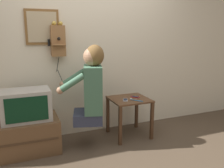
{
  "coord_description": "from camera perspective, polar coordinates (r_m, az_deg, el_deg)",
  "views": [
    {
      "loc": [
        -0.98,
        -2.3,
        1.47
      ],
      "look_at": [
        0.17,
        0.55,
        0.8
      ],
      "focal_mm": 38.0,
      "sensor_mm": 36.0,
      "label": 1
    }
  ],
  "objects": [
    {
      "name": "ground_plane",
      "position": [
        2.9,
        1.05,
        -18.15
      ],
      "size": [
        14.0,
        14.0,
        0.0
      ],
      "primitive_type": "plane",
      "color": "#4C3D2D"
    },
    {
      "name": "wall_back",
      "position": [
        3.45,
        -5.44,
        9.03
      ],
      "size": [
        6.8,
        0.05,
        2.55
      ],
      "color": "beige",
      "rests_on": "ground_plane"
    },
    {
      "name": "side_table",
      "position": [
        3.39,
        4.17,
        -5.33
      ],
      "size": [
        0.53,
        0.51,
        0.56
      ],
      "color": "#51331E",
      "rests_on": "ground_plane"
    },
    {
      "name": "person",
      "position": [
        2.98,
        -5.06,
        -0.32
      ],
      "size": [
        0.63,
        0.52,
        0.99
      ],
      "rotation": [
        0.0,
        0.0,
        1.29
      ],
      "color": "#2D3347",
      "rests_on": "ground_plane"
    },
    {
      "name": "tv_stand",
      "position": [
        3.22,
        -19.49,
        -11.48
      ],
      "size": [
        0.74,
        0.54,
        0.42
      ],
      "color": "brown",
      "rests_on": "ground_plane"
    },
    {
      "name": "television",
      "position": [
        3.07,
        -19.94,
        -4.78
      ],
      "size": [
        0.57,
        0.38,
        0.38
      ],
      "color": "#ADA89E",
      "rests_on": "tv_stand"
    },
    {
      "name": "wall_phone_antique",
      "position": [
        3.26,
        -12.89,
        10.21
      ],
      "size": [
        0.23,
        0.19,
        0.83
      ],
      "color": "olive"
    },
    {
      "name": "framed_picture",
      "position": [
        3.28,
        -16.44,
        13.0
      ],
      "size": [
        0.43,
        0.03,
        0.45
      ],
      "color": "brown"
    },
    {
      "name": "cell_phone_held",
      "position": [
        3.26,
        3.22,
        -3.84
      ],
      "size": [
        0.11,
        0.14,
        0.01
      ],
      "rotation": [
        0.0,
        0.0,
        -0.43
      ],
      "color": "silver",
      "rests_on": "side_table"
    },
    {
      "name": "cell_phone_spare",
      "position": [
        3.42,
        5.61,
        -3.1
      ],
      "size": [
        0.13,
        0.13,
        0.01
      ],
      "rotation": [
        0.0,
        0.0,
        0.7
      ],
      "color": "maroon",
      "rests_on": "side_table"
    },
    {
      "name": "toothbrush",
      "position": [
        3.26,
        5.69,
        -3.88
      ],
      "size": [
        0.13,
        0.15,
        0.02
      ],
      "rotation": [
        0.0,
        0.0,
        0.67
      ],
      "color": "#338CD8",
      "rests_on": "side_table"
    }
  ]
}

